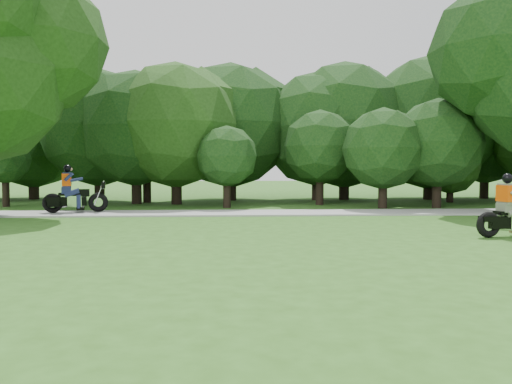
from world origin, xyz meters
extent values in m
plane|color=#2D5819|center=(0.00, 0.00, 0.00)|extent=(100.00, 100.00, 0.00)
cube|color=gray|center=(0.00, 8.00, 0.03)|extent=(60.00, 2.20, 0.06)
cylinder|color=black|center=(-5.98, 14.05, 0.90)|extent=(0.40, 0.40, 1.80)
sphere|color=black|center=(-5.98, 14.05, 3.07)|extent=(3.92, 3.92, 3.92)
cylinder|color=black|center=(4.71, 10.12, 0.71)|extent=(0.38, 0.38, 1.42)
sphere|color=black|center=(4.71, 10.12, 2.57)|extent=(3.53, 3.53, 3.53)
cylinder|color=black|center=(2.35, 12.19, 0.80)|extent=(0.37, 0.37, 1.60)
sphere|color=black|center=(2.35, 12.19, 2.72)|extent=(3.46, 3.46, 3.46)
cylinder|color=black|center=(8.95, 15.63, 0.90)|extent=(0.56, 0.56, 1.80)
sphere|color=black|center=(8.95, 15.63, 4.16)|extent=(7.26, 7.26, 7.26)
cylinder|color=black|center=(-1.98, 10.71, 0.69)|extent=(0.33, 0.33, 1.37)
sphere|color=black|center=(-1.98, 10.71, 2.24)|extent=(2.67, 2.67, 2.67)
cylinder|color=black|center=(12.39, 16.29, 0.90)|extent=(0.48, 0.48, 1.80)
sphere|color=black|center=(12.39, 16.29, 3.62)|extent=(5.59, 5.59, 5.59)
cylinder|color=black|center=(7.13, 10.24, 0.77)|extent=(0.39, 0.39, 1.54)
sphere|color=black|center=(7.13, 10.24, 2.81)|extent=(3.90, 3.90, 3.90)
cylinder|color=black|center=(-4.39, 12.89, 0.90)|extent=(0.50, 0.50, 1.80)
sphere|color=#1E4012|center=(-4.39, 12.89, 3.75)|extent=(5.99, 5.99, 5.99)
cylinder|color=black|center=(-12.58, 16.85, 0.90)|extent=(0.55, 0.55, 1.80)
sphere|color=black|center=(-12.58, 16.85, 4.05)|extent=(6.93, 6.93, 6.93)
cylinder|color=black|center=(-8.40, 14.41, 0.90)|extent=(0.50, 0.50, 1.80)
sphere|color=black|center=(-8.40, 14.41, 3.73)|extent=(5.93, 5.93, 5.93)
cylinder|color=black|center=(-6.35, 13.29, 0.90)|extent=(0.48, 0.48, 1.80)
sphere|color=black|center=(-6.35, 13.29, 3.62)|extent=(5.59, 5.59, 5.59)
cylinder|color=black|center=(-11.84, 11.76, 0.71)|extent=(0.31, 0.31, 1.41)
sphere|color=black|center=(-11.84, 11.76, 2.13)|extent=(2.21, 2.21, 2.21)
cylinder|color=black|center=(9.18, 13.50, 0.46)|extent=(0.34, 0.34, 0.92)
sphere|color=#1E4012|center=(9.18, 13.50, 1.87)|extent=(2.89, 2.89, 2.89)
cylinder|color=black|center=(-1.79, 15.46, 0.90)|extent=(0.53, 0.53, 1.80)
sphere|color=black|center=(-1.79, 15.46, 3.95)|extent=(6.61, 6.61, 6.61)
cylinder|color=black|center=(4.30, 15.65, 0.90)|extent=(0.54, 0.54, 1.80)
sphere|color=black|center=(4.30, 15.65, 4.01)|extent=(6.80, 6.80, 6.80)
cylinder|color=black|center=(2.76, 15.41, 0.90)|extent=(0.50, 0.50, 1.80)
sphere|color=black|center=(2.76, 15.41, 3.77)|extent=(6.07, 6.07, 6.07)
sphere|color=#1E4012|center=(-8.74, 7.30, 6.20)|extent=(5.12, 5.12, 5.12)
sphere|color=black|center=(8.82, 8.17, 6.30)|extent=(5.71, 5.71, 5.71)
torus|color=black|center=(4.72, 1.31, 0.33)|extent=(0.69, 0.31, 0.67)
cube|color=black|center=(5.32, 1.42, 0.38)|extent=(1.19, 0.44, 0.31)
cube|color=black|center=(5.19, 1.40, 0.63)|extent=(0.54, 0.39, 0.10)
cube|color=#5C604E|center=(5.19, 1.40, 0.76)|extent=(0.35, 0.41, 0.23)
cube|color=#5C604E|center=(5.21, 1.40, 1.11)|extent=(0.32, 0.44, 0.53)
cube|color=#F94C04|center=(5.21, 1.40, 1.12)|extent=(0.35, 0.48, 0.42)
sphere|color=black|center=(5.24, 1.40, 1.51)|extent=(0.27, 0.27, 0.27)
torus|color=black|center=(-8.50, 8.06, 0.43)|extent=(0.77, 0.38, 0.74)
torus|color=black|center=(-6.91, 8.43, 0.43)|extent=(0.77, 0.38, 0.74)
cube|color=black|center=(-7.89, 8.20, 0.48)|extent=(1.20, 0.52, 0.34)
cube|color=silver|center=(-7.73, 8.24, 0.48)|extent=(0.58, 0.47, 0.42)
cube|color=black|center=(-7.48, 8.30, 0.80)|extent=(0.61, 0.43, 0.27)
cube|color=black|center=(-8.02, 8.17, 0.76)|extent=(0.61, 0.46, 0.11)
cylinder|color=silver|center=(-6.87, 8.44, 0.80)|extent=(0.42, 0.14, 0.95)
cylinder|color=silver|center=(-6.69, 8.48, 1.25)|extent=(0.19, 0.67, 0.04)
cube|color=black|center=(-8.39, 7.84, 0.48)|extent=(0.46, 0.23, 0.36)
cube|color=black|center=(-8.50, 8.29, 0.48)|extent=(0.46, 0.23, 0.36)
cube|color=navy|center=(-8.02, 8.17, 0.90)|extent=(0.40, 0.46, 0.25)
cube|color=navy|center=(-8.00, 8.17, 1.28)|extent=(0.37, 0.49, 0.59)
cube|color=#F94C04|center=(-8.00, 8.17, 1.30)|extent=(0.41, 0.54, 0.46)
sphere|color=black|center=(-7.97, 8.18, 1.73)|extent=(0.30, 0.30, 0.30)
camera|label=1|loc=(-1.81, -10.95, 1.82)|focal=35.00mm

